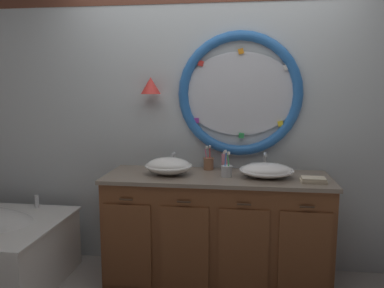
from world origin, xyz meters
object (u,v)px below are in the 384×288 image
(toothbrush_holder_left, at_px, (209,163))
(toothbrush_holder_right, at_px, (227,170))
(sink_basin_right, at_px, (266,170))
(soap_dispenser, at_px, (225,162))
(folded_hand_towel, at_px, (313,180))
(sink_basin_left, at_px, (169,166))

(toothbrush_holder_left, height_order, toothbrush_holder_right, toothbrush_holder_right)
(sink_basin_right, height_order, toothbrush_holder_left, toothbrush_holder_left)
(soap_dispenser, relative_size, folded_hand_towel, 0.93)
(sink_basin_left, distance_m, folded_hand_towel, 1.12)
(sink_basin_left, relative_size, toothbrush_holder_left, 1.81)
(toothbrush_holder_left, distance_m, folded_hand_towel, 0.88)
(sink_basin_left, xyz_separation_m, sink_basin_right, (0.77, 0.00, -0.01))
(toothbrush_holder_left, relative_size, toothbrush_holder_right, 0.98)
(toothbrush_holder_right, bearing_deg, sink_basin_left, 179.31)
(sink_basin_left, relative_size, folded_hand_towel, 2.04)
(sink_basin_right, distance_m, soap_dispenser, 0.40)
(toothbrush_holder_left, distance_m, toothbrush_holder_right, 0.29)
(sink_basin_left, height_order, toothbrush_holder_left, toothbrush_holder_left)
(sink_basin_left, height_order, sink_basin_right, sink_basin_left)
(sink_basin_right, bearing_deg, toothbrush_holder_right, -178.96)
(toothbrush_holder_right, xyz_separation_m, soap_dispenser, (-0.02, 0.22, 0.03))
(toothbrush_holder_right, bearing_deg, toothbrush_holder_left, 124.34)
(sink_basin_left, xyz_separation_m, soap_dispenser, (0.44, 0.22, 0.01))
(toothbrush_holder_left, bearing_deg, toothbrush_holder_right, -55.66)
(soap_dispenser, xyz_separation_m, folded_hand_towel, (0.67, -0.32, -0.06))
(sink_basin_left, bearing_deg, soap_dispenser, 26.26)
(folded_hand_towel, bearing_deg, toothbrush_holder_right, 171.66)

